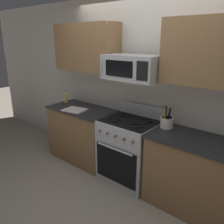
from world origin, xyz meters
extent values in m
plane|color=gray|center=(0.00, 0.00, 0.00)|extent=(16.00, 16.00, 0.00)
cube|color=beige|center=(0.00, 1.00, 1.30)|extent=(8.00, 0.10, 2.60)
cube|color=olive|center=(-0.96, 0.62, 0.44)|extent=(1.11, 0.57, 0.88)
cube|color=black|center=(-0.96, 0.62, 0.90)|extent=(1.15, 0.61, 0.03)
cube|color=#B2B5BA|center=(0.00, 0.62, 0.46)|extent=(0.76, 0.61, 0.91)
cube|color=black|center=(0.00, 0.31, 0.36)|extent=(0.67, 0.01, 0.51)
cylinder|color=#B2B5BA|center=(0.00, 0.28, 0.62)|extent=(0.57, 0.02, 0.02)
cube|color=black|center=(0.00, 0.62, 0.92)|extent=(0.73, 0.55, 0.02)
cube|color=#B2B5BA|center=(0.00, 0.90, 1.00)|extent=(0.76, 0.06, 0.18)
torus|color=black|center=(-0.18, 0.49, 0.93)|extent=(0.17, 0.17, 0.02)
torus|color=black|center=(0.18, 0.49, 0.93)|extent=(0.17, 0.17, 0.02)
torus|color=black|center=(-0.18, 0.75, 0.93)|extent=(0.17, 0.17, 0.02)
torus|color=black|center=(0.18, 0.75, 0.93)|extent=(0.17, 0.17, 0.02)
cylinder|color=#4C4C51|center=(-0.27, 0.30, 0.79)|extent=(0.04, 0.02, 0.04)
cylinder|color=#4C4C51|center=(-0.14, 0.30, 0.79)|extent=(0.04, 0.02, 0.04)
cylinder|color=#4C4C51|center=(0.00, 0.30, 0.79)|extent=(0.04, 0.02, 0.04)
cylinder|color=#4C4C51|center=(0.14, 0.30, 0.79)|extent=(0.04, 0.02, 0.04)
cylinder|color=#4C4C51|center=(0.27, 0.30, 0.79)|extent=(0.04, 0.02, 0.04)
cube|color=olive|center=(0.91, 0.62, 0.44)|extent=(0.99, 0.57, 0.88)
cube|color=black|center=(0.91, 0.62, 0.90)|extent=(1.03, 0.61, 0.03)
cube|color=#B2B5BA|center=(0.00, 0.65, 1.64)|extent=(0.76, 0.40, 0.32)
cube|color=black|center=(-0.07, 0.45, 1.64)|extent=(0.42, 0.01, 0.20)
cube|color=black|center=(0.27, 0.45, 1.64)|extent=(0.15, 0.01, 0.22)
cylinder|color=#B2B5BA|center=(-0.34, 0.42, 1.64)|extent=(0.02, 0.02, 0.22)
cube|color=olive|center=(-0.97, 0.78, 1.86)|extent=(1.14, 0.34, 0.72)
cube|color=olive|center=(0.91, 0.78, 1.86)|extent=(1.02, 0.34, 0.72)
cylinder|color=white|center=(0.49, 0.73, 0.98)|extent=(0.16, 0.16, 0.13)
cylinder|color=black|center=(0.49, 0.73, 0.99)|extent=(0.14, 0.14, 0.11)
cylinder|color=black|center=(0.50, 0.77, 1.05)|extent=(0.04, 0.03, 0.23)
cylinder|color=black|center=(0.47, 0.73, 1.06)|extent=(0.02, 0.04, 0.25)
cylinder|color=black|center=(0.46, 0.72, 1.06)|extent=(0.04, 0.07, 0.25)
cylinder|color=orange|center=(0.48, 0.69, 1.06)|extent=(0.04, 0.02, 0.25)
cube|color=silver|center=(-0.97, 0.47, 0.92)|extent=(0.38, 0.32, 0.02)
cylinder|color=gold|center=(-1.44, 0.70, 0.99)|extent=(0.06, 0.06, 0.16)
cone|color=gold|center=(-1.44, 0.70, 1.09)|extent=(0.05, 0.05, 0.04)
cylinder|color=black|center=(-1.44, 0.70, 1.12)|extent=(0.02, 0.02, 0.01)
camera|label=1|loc=(1.71, -1.82, 2.00)|focal=36.80mm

